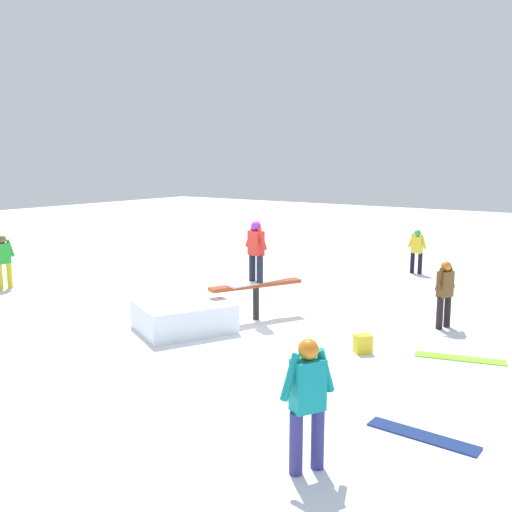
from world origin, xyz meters
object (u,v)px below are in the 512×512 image
bystander_teal (308,398)px  backpack_on_snow (363,344)px  rail_feature (256,289)px  loose_snowboard_navy (422,436)px  bystander_yellow (417,249)px  bystander_brown (445,291)px  loose_snowboard_lime (460,358)px  main_rider_on_rail (256,253)px  bystander_green (4,259)px

bystander_teal → backpack_on_snow: bearing=44.6°
rail_feature → backpack_on_snow: bearing=-77.3°
loose_snowboard_navy → backpack_on_snow: (2.49, 1.99, 0.16)m
bystander_yellow → loose_snowboard_navy: size_ratio=0.96×
bystander_teal → bystander_brown: bearing=32.6°
bystander_yellow → loose_snowboard_lime: size_ratio=0.89×
rail_feature → main_rider_on_rail: size_ratio=1.46×
bystander_brown → loose_snowboard_navy: bystander_brown is taller
bystander_green → bystander_yellow: bearing=-39.1°
rail_feature → bystander_teal: 6.22m
loose_snowboard_navy → rail_feature: bearing=-31.8°
backpack_on_snow → bystander_green: bearing=-43.3°
bystander_green → backpack_on_snow: (0.87, -10.13, -0.65)m
bystander_green → loose_snowboard_lime: bearing=-77.1°
bystander_brown → bystander_teal: bystander_teal is taller
main_rider_on_rail → loose_snowboard_lime: bearing=-73.1°
main_rider_on_rail → loose_snowboard_lime: (0.02, -4.40, -1.47)m
bystander_brown → bystander_yellow: size_ratio=1.04×
bystander_brown → main_rider_on_rail: bearing=-45.2°
rail_feature → bystander_yellow: bearing=17.3°
loose_snowboard_navy → bystander_teal: bearing=64.1°
loose_snowboard_lime → bystander_yellow: bearing=99.3°
bystander_brown → bystander_teal: bearing=23.3°
main_rider_on_rail → bystander_yellow: (6.97, -1.06, -0.72)m
loose_snowboard_navy → backpack_on_snow: backpack_on_snow is taller
bystander_brown → loose_snowboard_navy: 5.12m
bystander_yellow → bystander_teal: (-11.67, -3.00, 0.11)m
rail_feature → backpack_on_snow: size_ratio=6.12×
bystander_teal → loose_snowboard_lime: size_ratio=1.01×
main_rider_on_rail → bystander_green: 7.46m
main_rider_on_rail → bystander_green: (-1.54, 7.27, -0.66)m
bystander_yellow → loose_snowboard_navy: 10.84m
loose_snowboard_navy → loose_snowboard_lime: bearing=-80.6°
rail_feature → bystander_brown: (1.73, -3.56, 0.12)m
main_rider_on_rail → bystander_brown: (1.73, -3.56, -0.69)m
loose_snowboard_lime → backpack_on_snow: size_ratio=4.49×
bystander_green → bystander_brown: bearing=-68.0°
main_rider_on_rail → bystander_green: bearing=118.6°
bystander_green → loose_snowboard_lime: size_ratio=0.96×
bystander_brown → loose_snowboard_navy: (-4.89, -1.30, -0.78)m
main_rider_on_rail → bystander_yellow: main_rider_on_rail is taller
bystander_teal → backpack_on_snow: 4.26m
bystander_yellow → bystander_teal: bearing=-73.0°
bystander_brown → loose_snowboard_lime: (-1.71, -0.85, -0.78)m
main_rider_on_rail → rail_feature: bearing=0.0°
rail_feature → bystander_teal: bystander_teal is taller
rail_feature → backpack_on_snow: rail_feature is taller
main_rider_on_rail → backpack_on_snow: size_ratio=4.20×
rail_feature → main_rider_on_rail: (0.00, 0.00, 0.81)m
backpack_on_snow → bystander_teal: bearing=58.4°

